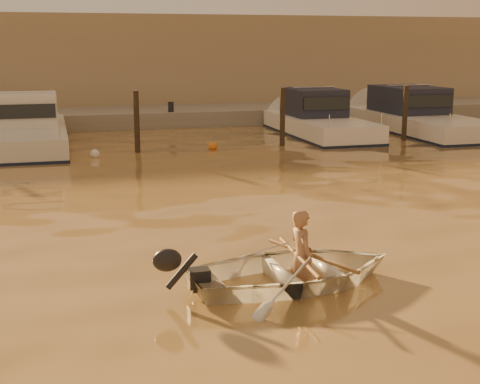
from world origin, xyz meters
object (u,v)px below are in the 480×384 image
object	(u,v)px
moored_boat_2	(28,128)
moored_boat_5	(418,116)
dinghy	(295,271)
person	(301,257)
waterfront_building	(107,65)
moored_boat_4	(320,119)

from	to	relation	value
moored_boat_2	moored_boat_5	world-z (taller)	same
dinghy	person	xyz separation A→B (m)	(0.10, 0.01, 0.20)
moored_boat_2	waterfront_building	world-z (taller)	waterfront_building
moored_boat_4	moored_boat_5	size ratio (longest dim) A/B	0.82
moored_boat_5	waterfront_building	bearing A→B (deg)	135.84
moored_boat_2	moored_boat_4	bearing A→B (deg)	0.00
moored_boat_4	waterfront_building	world-z (taller)	waterfront_building
moored_boat_4	moored_boat_5	world-z (taller)	same
person	moored_boat_2	world-z (taller)	moored_boat_2
moored_boat_2	moored_boat_5	xyz separation A→B (m)	(14.99, 0.00, 0.00)
dinghy	moored_boat_2	size ratio (longest dim) A/B	0.38
dinghy	moored_boat_2	world-z (taller)	moored_boat_2
dinghy	waterfront_building	bearing A→B (deg)	-3.60
dinghy	waterfront_building	xyz separation A→B (m)	(-0.49, 26.12, 2.19)
person	moored_boat_4	world-z (taller)	moored_boat_4
dinghy	waterfront_building	size ratio (longest dim) A/B	0.07
moored_boat_2	moored_boat_4	world-z (taller)	same
waterfront_building	moored_boat_2	bearing A→B (deg)	-108.43
person	moored_boat_2	size ratio (longest dim) A/B	0.17
moored_boat_5	waterfront_building	size ratio (longest dim) A/B	0.20
dinghy	moored_boat_5	xyz separation A→B (m)	(10.83, 15.12, 0.42)
dinghy	person	world-z (taller)	person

